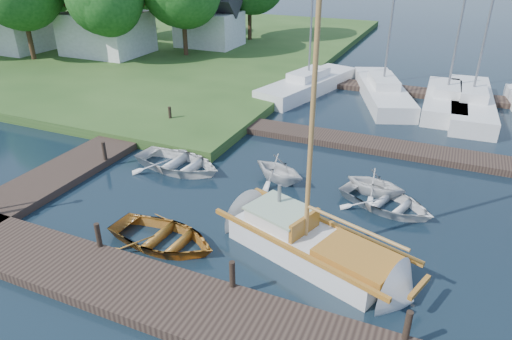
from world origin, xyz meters
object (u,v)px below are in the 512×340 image
at_px(tender_a, 178,160).
at_px(tender_c, 387,199).
at_px(tender_b, 279,167).
at_px(house_a, 105,22).
at_px(mooring_post_1, 98,235).
at_px(marina_boat_1, 382,90).
at_px(marina_boat_0, 308,83).
at_px(marina_boat_3, 471,101).
at_px(sailboat, 315,248).
at_px(mooring_post_5, 170,114).
at_px(tender_d, 376,181).
at_px(mooring_post_4, 104,151).
at_px(marina_boat_2, 446,99).
at_px(mooring_post_2, 232,274).
at_px(dinghy, 162,234).
at_px(mooring_post_3, 408,325).
at_px(house_c, 209,21).
at_px(house_b, 12,22).

distance_m(tender_a, tender_c, 8.55).
bearing_deg(tender_b, house_a, 74.38).
bearing_deg(mooring_post_1, marina_boat_1, 74.87).
xyz_separation_m(mooring_post_1, marina_boat_1, (5.18, 19.16, -0.14)).
xyz_separation_m(marina_boat_0, marina_boat_3, (9.53, 0.20, 0.01)).
height_order(sailboat, house_a, sailboat).
height_order(mooring_post_5, tender_d, tender_d).
distance_m(tender_c, tender_d, 0.98).
bearing_deg(tender_b, mooring_post_4, 122.46).
xyz_separation_m(mooring_post_1, tender_a, (-0.98, 5.96, -0.29)).
height_order(marina_boat_1, house_a, marina_boat_1).
relative_size(mooring_post_1, tender_a, 0.20).
bearing_deg(marina_boat_2, house_a, 83.77).
relative_size(mooring_post_2, mooring_post_4, 1.00).
height_order(tender_a, marina_boat_2, marina_boat_2).
xyz_separation_m(tender_d, marina_boat_1, (-1.82, 12.11, -0.03)).
height_order(dinghy, marina_boat_1, marina_boat_1).
distance_m(marina_boat_1, marina_boat_2, 3.64).
xyz_separation_m(mooring_post_3, tender_c, (-1.44, 6.27, -0.34)).
height_order(tender_a, house_c, house_c).
bearing_deg(mooring_post_4, sailboat, -14.26).
bearing_deg(tender_b, tender_c, -75.38).
height_order(mooring_post_2, mooring_post_3, same).
bearing_deg(mooring_post_5, tender_a, -53.26).
bearing_deg(marina_boat_1, marina_boat_2, -115.73).
xyz_separation_m(sailboat, marina_boat_1, (-0.87, 16.71, 0.22)).
distance_m(mooring_post_1, house_b, 31.47).
height_order(mooring_post_5, house_c, house_c).
bearing_deg(mooring_post_2, house_a, 135.67).
height_order(mooring_post_1, tender_c, mooring_post_1).
distance_m(marina_boat_2, marina_boat_3, 1.33).
relative_size(marina_boat_0, house_b, 2.01).
distance_m(mooring_post_2, sailboat, 2.92).
height_order(mooring_post_4, house_a, house_a).
relative_size(marina_boat_1, house_a, 1.58).
relative_size(mooring_post_3, tender_a, 0.20).
height_order(mooring_post_4, marina_boat_1, marina_boat_1).
bearing_deg(marina_boat_3, tender_d, 162.78).
bearing_deg(tender_a, mooring_post_1, -164.41).
bearing_deg(marina_boat_3, dinghy, 151.48).
bearing_deg(house_c, mooring_post_1, -67.83).
distance_m(mooring_post_3, marina_boat_1, 19.54).
height_order(mooring_post_3, sailboat, sailboat).
bearing_deg(house_a, mooring_post_3, -38.93).
bearing_deg(tender_a, mooring_post_2, -131.17).
bearing_deg(tender_c, tender_d, 54.53).
height_order(mooring_post_2, tender_a, mooring_post_2).
bearing_deg(marina_boat_1, tender_c, 170.00).
relative_size(tender_a, tender_b, 1.69).
bearing_deg(house_a, marina_boat_3, -4.32).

